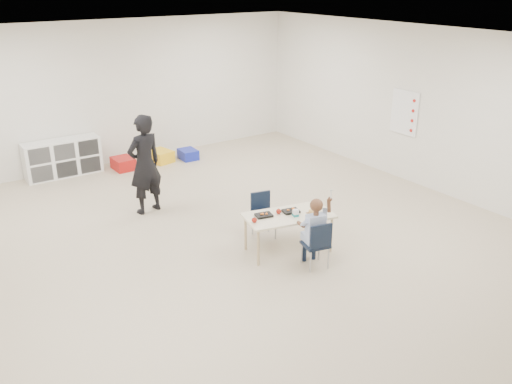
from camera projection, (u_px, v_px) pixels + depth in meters
room at (237, 150)px, 7.20m from camera, size 9.00×9.02×2.80m
table at (288, 232)px, 7.44m from camera, size 1.30×0.85×0.55m
chair_near at (315, 244)px, 7.02m from camera, size 0.38×0.36×0.66m
chair_far at (264, 216)px, 7.82m from camera, size 0.38×0.36×0.66m
child at (316, 230)px, 6.95m from camera, size 0.53×0.53×1.04m
lunch_tray_near at (291, 211)px, 7.41m from camera, size 0.25×0.21×0.03m
lunch_tray_far at (264, 215)px, 7.28m from camera, size 0.25×0.21×0.03m
milk_carton at (296, 213)px, 7.25m from camera, size 0.08×0.08×0.10m
bread_roll at (312, 211)px, 7.35m from camera, size 0.09×0.09×0.07m
apple_near at (279, 211)px, 7.35m from camera, size 0.07×0.07×0.07m
apple_far at (254, 220)px, 7.09m from camera, size 0.07×0.07×0.07m
cubby_shelf at (63, 158)px, 10.23m from camera, size 1.40×0.40×0.70m
rules_poster at (405, 112)px, 9.80m from camera, size 0.02×0.60×0.80m
adult at (145, 164)px, 8.50m from camera, size 0.65×0.49×1.60m
bin_red at (123, 164)px, 10.65m from camera, size 0.38×0.48×0.23m
bin_yellow at (161, 156)px, 11.07m from camera, size 0.47×0.56×0.24m
bin_blue at (188, 154)px, 11.24m from camera, size 0.34×0.43×0.20m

